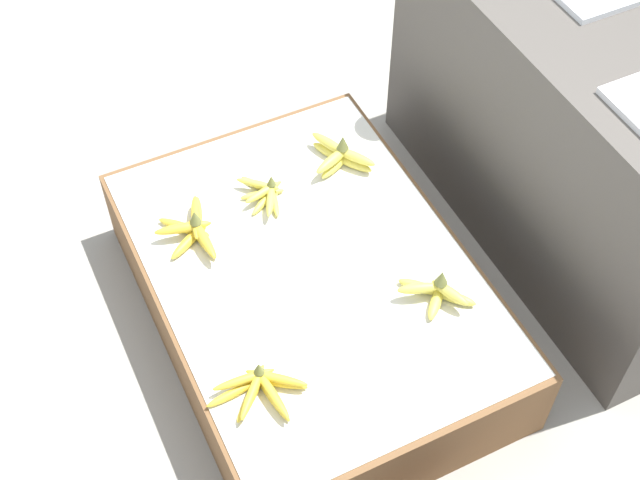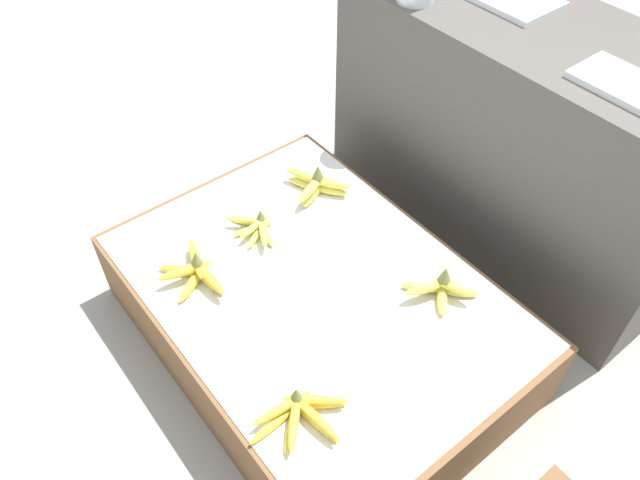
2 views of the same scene
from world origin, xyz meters
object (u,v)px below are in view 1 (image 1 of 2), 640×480
(banana_bunch_back_left, at_px, (340,156))
(banana_bunch_back_midleft, at_px, (436,292))
(banana_bunch_front_left, at_px, (194,229))
(banana_bunch_middle_left, at_px, (265,193))
(banana_bunch_front_midleft, at_px, (260,388))

(banana_bunch_back_left, relative_size, banana_bunch_back_midleft, 1.11)
(banana_bunch_front_left, height_order, banana_bunch_back_midleft, banana_bunch_back_midleft)
(banana_bunch_front_left, height_order, banana_bunch_back_left, banana_bunch_back_left)
(banana_bunch_back_left, distance_m, banana_bunch_back_midleft, 0.56)
(banana_bunch_middle_left, bearing_deg, banana_bunch_back_left, 96.65)
(banana_bunch_front_midleft, bearing_deg, banana_bunch_middle_left, 155.25)
(banana_bunch_middle_left, distance_m, banana_bunch_back_left, 0.26)
(banana_bunch_front_left, xyz_separation_m, banana_bunch_back_midleft, (0.49, 0.50, 0.00))
(banana_bunch_front_midleft, height_order, banana_bunch_back_left, banana_bunch_back_left)
(banana_bunch_back_midleft, bearing_deg, banana_bunch_back_left, -179.35)
(banana_bunch_middle_left, distance_m, banana_bunch_back_midleft, 0.60)
(banana_bunch_middle_left, relative_size, banana_bunch_back_midleft, 1.06)
(banana_bunch_front_left, relative_size, banana_bunch_front_midleft, 1.03)
(banana_bunch_front_left, height_order, banana_bunch_front_midleft, banana_bunch_front_left)
(banana_bunch_middle_left, bearing_deg, banana_bunch_front_left, -79.95)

